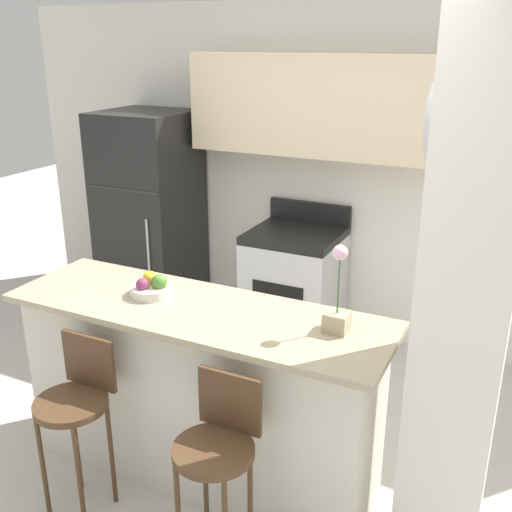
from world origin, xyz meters
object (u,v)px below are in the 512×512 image
object	(u,v)px
bar_stool_left	(77,403)
fruit_bowl	(152,287)
refrigerator	(150,217)
bar_stool_right	(218,449)
stove_range	(294,286)
orchid_vase	(337,306)

from	to	relation	value
bar_stool_left	fruit_bowl	xyz separation A→B (m)	(0.10, 0.52, 0.43)
refrigerator	bar_stool_right	size ratio (longest dim) A/B	1.88
stove_range	orchid_vase	size ratio (longest dim) A/B	2.54
orchid_vase	bar_stool_left	bearing A→B (deg)	-153.57
bar_stool_left	bar_stool_right	bearing A→B (deg)	0.00
bar_stool_left	bar_stool_right	size ratio (longest dim) A/B	1.00
orchid_vase	fruit_bowl	size ratio (longest dim) A/B	1.90
refrigerator	orchid_vase	size ratio (longest dim) A/B	4.13
refrigerator	orchid_vase	distance (m)	2.66
fruit_bowl	refrigerator	bearing A→B (deg)	126.03
refrigerator	stove_range	world-z (taller)	refrigerator
refrigerator	stove_range	bearing A→B (deg)	2.01
bar_stool_left	orchid_vase	xyz separation A→B (m)	(1.12, 0.55, 0.52)
orchid_vase	stove_range	bearing A→B (deg)	118.49
stove_range	orchid_vase	world-z (taller)	orchid_vase
bar_stool_left	orchid_vase	size ratio (longest dim) A/B	2.20
fruit_bowl	bar_stool_left	bearing A→B (deg)	-100.91
bar_stool_right	fruit_bowl	size ratio (longest dim) A/B	4.17
bar_stool_left	fruit_bowl	size ratio (longest dim) A/B	4.17
refrigerator	bar_stool_right	world-z (taller)	refrigerator
bar_stool_left	fruit_bowl	bearing A→B (deg)	79.09
refrigerator	bar_stool_right	xyz separation A→B (m)	(1.83, -2.09, -0.26)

